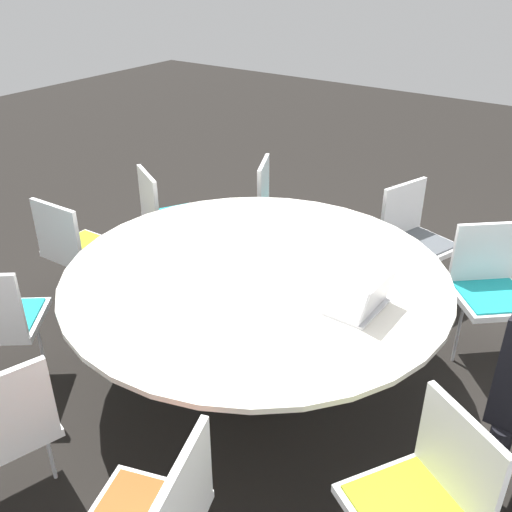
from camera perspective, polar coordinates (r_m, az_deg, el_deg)
name	(u,v)px	position (r m, az deg, el deg)	size (l,w,h in m)	color
ground_plane	(256,374)	(3.63, 0.00, -11.77)	(16.00, 16.00, 0.00)	black
conference_table	(256,284)	(3.24, 0.00, -2.82)	(2.17, 2.17, 0.74)	#333333
chair_1	(490,283)	(3.79, 22.37, -2.53)	(0.61, 0.61, 0.88)	silver
chair_2	(414,234)	(4.26, 15.51, 2.17)	(0.55, 0.54, 0.88)	silver
chair_3	(279,204)	(4.59, 2.31, 5.22)	(0.58, 0.57, 0.88)	silver
chair_4	(166,213)	(4.49, -8.97, 4.32)	(0.58, 0.59, 0.88)	silver
chair_5	(75,244)	(4.15, -17.63, 1.10)	(0.43, 0.45, 0.88)	silver
chair_7	(0,424)	(2.81, -24.19, -15.06)	(0.55, 0.53, 0.88)	silver
chair_9	(426,495)	(2.42, 16.60, -21.91)	(0.59, 0.59, 0.88)	silver
laptop	(365,302)	(2.89, 10.88, -4.57)	(0.32, 0.25, 0.21)	silver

